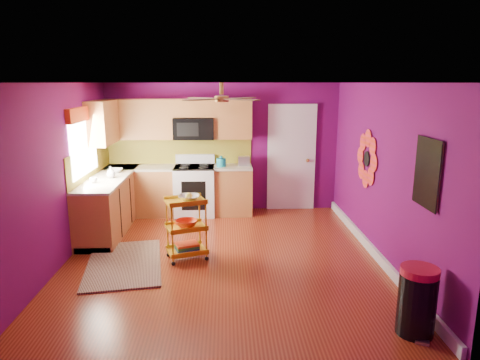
{
  "coord_description": "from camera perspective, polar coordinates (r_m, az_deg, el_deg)",
  "views": [
    {
      "loc": [
        0.05,
        -5.83,
        2.5
      ],
      "look_at": [
        0.26,
        0.4,
        1.08
      ],
      "focal_mm": 32.0,
      "sensor_mm": 36.0,
      "label": 1
    }
  ],
  "objects": [
    {
      "name": "ground",
      "position": [
        6.35,
        -2.27,
        -10.34
      ],
      "size": [
        5.0,
        5.0,
        0.0
      ],
      "primitive_type": "plane",
      "color": "maroon",
      "rests_on": "ground"
    },
    {
      "name": "room_envelope",
      "position": [
        5.9,
        -2.15,
        4.39
      ],
      "size": [
        4.54,
        5.04,
        2.52
      ],
      "color": "#610B57",
      "rests_on": "ground"
    },
    {
      "name": "lower_cabinets",
      "position": [
        8.05,
        -11.88,
        -2.29
      ],
      "size": [
        2.81,
        2.31,
        0.94
      ],
      "color": "#955728",
      "rests_on": "ground"
    },
    {
      "name": "electric_range",
      "position": [
        8.28,
        -6.05,
        -1.31
      ],
      "size": [
        0.76,
        0.66,
        1.13
      ],
      "color": "white",
      "rests_on": "ground"
    },
    {
      "name": "upper_cabinetry",
      "position": [
        8.14,
        -11.17,
        7.69
      ],
      "size": [
        2.8,
        2.3,
        1.26
      ],
      "color": "#955728",
      "rests_on": "ground"
    },
    {
      "name": "left_window",
      "position": [
        7.29,
        -20.18,
        6.07
      ],
      "size": [
        0.08,
        1.35,
        1.08
      ],
      "color": "white",
      "rests_on": "ground"
    },
    {
      "name": "panel_door",
      "position": [
        8.53,
        6.86,
        2.82
      ],
      "size": [
        0.95,
        0.11,
        2.15
      ],
      "color": "white",
      "rests_on": "ground"
    },
    {
      "name": "right_wall_art",
      "position": [
        6.01,
        19.37,
        2.0
      ],
      "size": [
        0.04,
        2.74,
        1.04
      ],
      "color": "black",
      "rests_on": "ground"
    },
    {
      "name": "ceiling_fan",
      "position": [
        6.04,
        -2.46,
        10.86
      ],
      "size": [
        1.01,
        1.01,
        0.26
      ],
      "color": "#BF8C3F",
      "rests_on": "ground"
    },
    {
      "name": "shag_rug",
      "position": [
        6.35,
        -15.19,
        -10.67
      ],
      "size": [
        1.26,
        1.78,
        0.02
      ],
      "primitive_type": "cube",
      "rotation": [
        0.0,
        0.0,
        0.16
      ],
      "color": "#321810",
      "rests_on": "ground"
    },
    {
      "name": "rolling_cart",
      "position": [
        6.19,
        -7.08,
        -6.03
      ],
      "size": [
        0.64,
        0.55,
        0.99
      ],
      "color": "gold",
      "rests_on": "ground"
    },
    {
      "name": "trash_can",
      "position": [
        4.81,
        22.53,
        -14.68
      ],
      "size": [
        0.49,
        0.49,
        0.72
      ],
      "color": "black",
      "rests_on": "ground"
    },
    {
      "name": "teal_kettle",
      "position": [
        8.12,
        -2.52,
        2.38
      ],
      "size": [
        0.18,
        0.18,
        0.21
      ],
      "color": "teal",
      "rests_on": "lower_cabinets"
    },
    {
      "name": "toaster",
      "position": [
        8.21,
        0.53,
        2.55
      ],
      "size": [
        0.22,
        0.15,
        0.18
      ],
      "primitive_type": "cube",
      "color": "beige",
      "rests_on": "lower_cabinets"
    },
    {
      "name": "soap_bottle_a",
      "position": [
        7.48,
        -16.88,
        1.01
      ],
      "size": [
        0.09,
        0.09,
        0.19
      ],
      "primitive_type": "imported",
      "color": "#EA3F72",
      "rests_on": "lower_cabinets"
    },
    {
      "name": "soap_bottle_b",
      "position": [
        7.46,
        -16.83,
        0.96
      ],
      "size": [
        0.14,
        0.14,
        0.18
      ],
      "primitive_type": "imported",
      "color": "white",
      "rests_on": "lower_cabinets"
    },
    {
      "name": "counter_dish",
      "position": [
        7.92,
        -16.3,
        1.21
      ],
      "size": [
        0.26,
        0.26,
        0.06
      ],
      "primitive_type": "imported",
      "color": "white",
      "rests_on": "lower_cabinets"
    },
    {
      "name": "counter_cup",
      "position": [
        7.19,
        -18.95,
        -0.02
      ],
      "size": [
        0.11,
        0.11,
        0.09
      ],
      "primitive_type": "imported",
      "color": "white",
      "rests_on": "lower_cabinets"
    }
  ]
}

